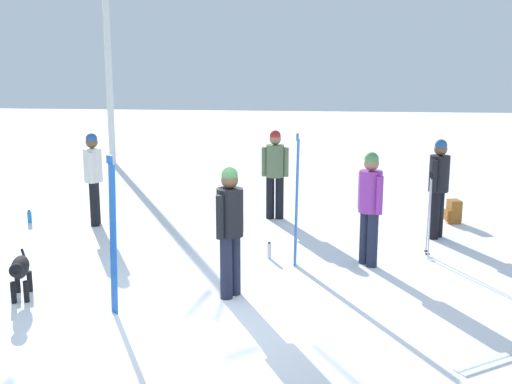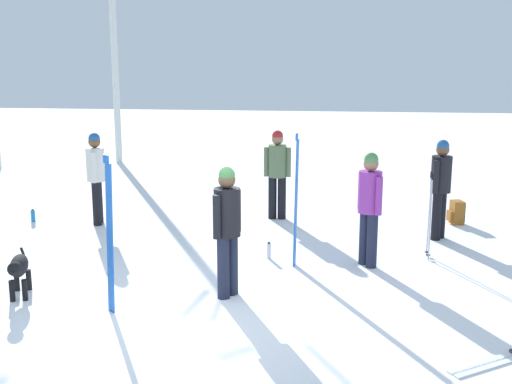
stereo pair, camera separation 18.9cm
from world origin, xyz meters
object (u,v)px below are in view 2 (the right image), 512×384
Objects in this scene: dog at (19,268)px; birch_tree_4 at (113,19)px; person_2 at (96,172)px; water_bottle_1 at (33,215)px; water_bottle_0 at (269,251)px; ski_pair_planted_0 at (110,236)px; backpack_0 at (456,213)px; person_0 at (227,223)px; person_1 at (370,202)px; person_3 at (441,183)px; ski_pair_planted_1 at (296,201)px; ski_poles_0 at (430,213)px; person_4 at (277,169)px.

dog is 0.10× the size of birch_tree_4.
water_bottle_1 is at bearing 179.79° from person_2.
birch_tree_4 reaches higher than dog.
dog is at bearing -146.72° from water_bottle_0.
backpack_0 is (4.93, 4.91, -0.76)m from ski_pair_planted_0.
person_2 reaches higher than water_bottle_0.
water_bottle_1 is (-4.32, 3.34, -0.86)m from person_0.
person_3 is at bearing 52.00° from person_1.
person_2 is at bearing 132.27° from person_0.
backpack_0 is (6.31, 4.54, -0.17)m from dog.
backpack_0 is (2.84, 2.76, -0.77)m from ski_pair_planted_1.
ski_pair_planted_1 is at bearing -164.49° from ski_poles_0.
person_0 is at bearing -144.84° from ski_poles_0.
person_1 is 11.53m from birch_tree_4.
person_2 is 6.01m from ski_poles_0.
person_0 is at bearing -135.23° from person_3.
water_bottle_1 is at bearing -169.86° from person_4.
person_1 is at bearing -16.62° from water_bottle_1.
water_bottle_1 is (-1.29, 0.00, -0.86)m from person_2.
dog is at bearing -156.91° from ski_poles_0.
backpack_0 is 8.00m from water_bottle_1.
dog is at bearing -77.67° from birch_tree_4.
person_1 reaches higher than water_bottle_1.
person_3 is at bearing 35.75° from ski_pair_planted_1.
backpack_0 is at bearing 49.04° from person_0.
backpack_0 is (3.37, 0.02, -0.77)m from person_4.
birch_tree_4 is (-2.31, 10.57, 3.73)m from dog.
person_4 is at bearing 101.01° from ski_pair_planted_1.
person_3 reaches higher than ski_poles_0.
dog is 3.25× the size of water_bottle_0.
water_bottle_1 is at bearing 169.27° from ski_poles_0.
backpack_0 is at bearing 44.19° from ski_pair_planted_1.
person_0 is 1.99× the size of dog.
ski_pair_planted_0 is 7.38× the size of water_bottle_0.
backpack_0 is at bearing 65.25° from person_3.
ski_pair_planted_0 is 11.97m from birch_tree_4.
ski_pair_planted_0 is 0.23× the size of birch_tree_4.
birch_tree_4 is at bearing 138.90° from person_3.
person_0 is at bearing 29.48° from ski_pair_planted_0.
backpack_0 is 11.22m from birch_tree_4.
person_0 is 6.47× the size of water_bottle_0.
person_0 is 0.86× the size of ski_pair_planted_1.
dog is 1.55m from ski_pair_planted_0.
person_2 reaches higher than dog.
ski_pair_planted_0 is at bearing -150.52° from person_0.
ski_poles_0 is 7.29m from water_bottle_1.
ski_poles_0 is 2.55m from water_bottle_0.
birch_tree_4 is (-5.00, 10.20, 3.14)m from person_0.
person_2 is at bearing 153.42° from ski_pair_planted_1.
backpack_0 reaches higher than water_bottle_1.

